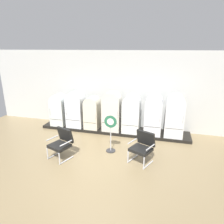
{
  "coord_description": "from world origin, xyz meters",
  "views": [
    {
      "loc": [
        1.95,
        -4.66,
        3.39
      ],
      "look_at": [
        0.0,
        2.75,
        0.94
      ],
      "focal_mm": 32.42,
      "sensor_mm": 36.0,
      "label": 1
    }
  ],
  "objects": [
    {
      "name": "refrigerator_4",
      "position": [
        0.76,
        2.93,
        0.93
      ],
      "size": [
        0.67,
        0.71,
        1.53
      ],
      "color": "white",
      "rests_on": "display_plinth"
    },
    {
      "name": "refrigerator_1",
      "position": [
        -1.64,
        2.91,
        0.93
      ],
      "size": [
        0.69,
        0.66,
        1.54
      ],
      "color": "white",
      "rests_on": "display_plinth"
    },
    {
      "name": "refrigerator_0",
      "position": [
        -2.44,
        2.88,
        0.84
      ],
      "size": [
        0.62,
        0.61,
        1.37
      ],
      "color": "silver",
      "rests_on": "display_plinth"
    },
    {
      "name": "back_wall",
      "position": [
        0.0,
        3.66,
        1.66
      ],
      "size": [
        11.76,
        0.12,
        3.29
      ],
      "color": "silver",
      "rests_on": "ground"
    },
    {
      "name": "refrigerator_5",
      "position": [
        1.62,
        2.92,
        0.96
      ],
      "size": [
        0.64,
        0.69,
        1.6
      ],
      "color": "silver",
      "rests_on": "display_plinth"
    },
    {
      "name": "refrigerator_6",
      "position": [
        2.41,
        2.93,
        0.99
      ],
      "size": [
        0.68,
        0.71,
        1.65
      ],
      "color": "white",
      "rests_on": "display_plinth"
    },
    {
      "name": "ground",
      "position": [
        0.0,
        0.0,
        -0.03
      ],
      "size": [
        12.0,
        10.0,
        0.05
      ],
      "primitive_type": "cube",
      "color": "#887450"
    },
    {
      "name": "armchair_right",
      "position": [
        1.44,
        0.95,
        0.53
      ],
      "size": [
        0.82,
        0.83,
        0.96
      ],
      "color": "silver",
      "rests_on": "ground"
    },
    {
      "name": "armchair_left",
      "position": [
        -1.07,
        0.55,
        0.53
      ],
      "size": [
        0.8,
        0.81,
        0.96
      ],
      "color": "silver",
      "rests_on": "ground"
    },
    {
      "name": "refrigerator_2",
      "position": [
        -0.89,
        2.9,
        0.83
      ],
      "size": [
        0.59,
        0.65,
        1.36
      ],
      "color": "beige",
      "rests_on": "display_plinth"
    },
    {
      "name": "refrigerator_3",
      "position": [
        -0.04,
        2.88,
        0.97
      ],
      "size": [
        0.72,
        0.62,
        1.63
      ],
      "color": "silver",
      "rests_on": "display_plinth"
    },
    {
      "name": "sign_stand",
      "position": [
        0.33,
        1.31,
        0.59
      ],
      "size": [
        0.42,
        0.32,
        1.29
      ],
      "color": "#2D2D30",
      "rests_on": "ground"
    },
    {
      "name": "display_plinth",
      "position": [
        0.0,
        3.02,
        0.06
      ],
      "size": [
        6.19,
        0.95,
        0.11
      ],
      "primitive_type": "cube",
      "color": "black",
      "rests_on": "ground"
    }
  ]
}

